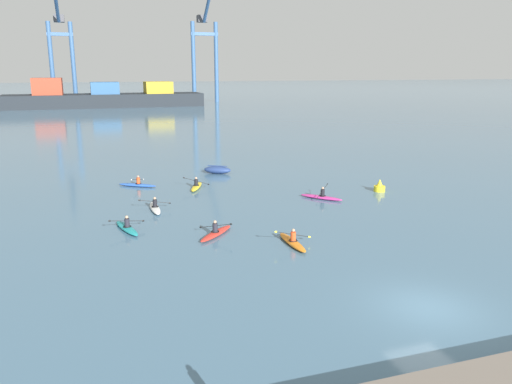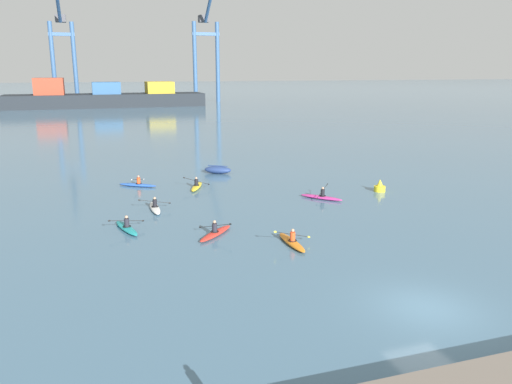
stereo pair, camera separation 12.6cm
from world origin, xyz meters
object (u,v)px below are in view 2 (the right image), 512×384
(container_barge, at_px, (105,97))
(kayak_magenta, at_px, (321,197))
(kayak_orange, at_px, (292,242))
(kayak_teal, at_px, (127,227))
(gantry_crane_west_mid, at_px, (206,45))
(kayak_yellow, at_px, (197,186))
(kayak_blue, at_px, (138,184))
(channel_buoy, at_px, (380,187))
(kayak_red, at_px, (215,233))
(capsized_dinghy, at_px, (218,170))
(gantry_crane_west, at_px, (63,48))
(kayak_white, at_px, (155,207))

(container_barge, distance_m, kayak_magenta, 106.15)
(kayak_orange, bearing_deg, kayak_teal, 147.08)
(gantry_crane_west_mid, height_order, kayak_yellow, gantry_crane_west_mid)
(container_barge, height_order, kayak_teal, container_barge)
(kayak_blue, bearing_deg, kayak_yellow, -24.95)
(kayak_yellow, bearing_deg, channel_buoy, -22.72)
(container_barge, bearing_deg, kayak_yellow, -87.90)
(kayak_magenta, bearing_deg, container_barge, 96.42)
(kayak_red, bearing_deg, capsized_dinghy, 75.60)
(gantry_crane_west_mid, relative_size, capsized_dinghy, 12.60)
(gantry_crane_west, relative_size, kayak_red, 10.44)
(kayak_yellow, relative_size, kayak_blue, 1.06)
(kayak_magenta, relative_size, kayak_orange, 0.87)
(kayak_yellow, height_order, kayak_red, same)
(kayak_red, xyz_separation_m, kayak_blue, (-3.13, 14.52, 0.00))
(container_barge, relative_size, channel_buoy, 49.94)
(capsized_dinghy, relative_size, kayak_blue, 0.87)
(container_barge, xyz_separation_m, kayak_magenta, (11.86, -105.46, -2.28))
(kayak_teal, relative_size, kayak_magenta, 1.16)
(capsized_dinghy, xyz_separation_m, kayak_blue, (-7.68, -3.19, -0.18))
(gantry_crane_west_mid, relative_size, kayak_yellow, 10.38)
(container_barge, relative_size, kayak_white, 14.68)
(kayak_magenta, height_order, kayak_red, kayak_magenta)
(kayak_yellow, bearing_deg, kayak_blue, 155.05)
(capsized_dinghy, relative_size, kayak_orange, 0.82)
(channel_buoy, relative_size, kayak_red, 0.35)
(gantry_crane_west_mid, height_order, kayak_red, gantry_crane_west_mid)
(kayak_teal, bearing_deg, container_barge, 88.57)
(capsized_dinghy, xyz_separation_m, kayak_yellow, (-3.12, -5.31, -0.18))
(kayak_magenta, distance_m, kayak_blue, 15.44)
(kayak_white, bearing_deg, capsized_dinghy, 56.57)
(kayak_white, bearing_deg, gantry_crane_west, 94.53)
(kayak_yellow, bearing_deg, kayak_orange, -81.64)
(channel_buoy, height_order, kayak_teal, channel_buoy)
(gantry_crane_west_mid, bearing_deg, kayak_yellow, -103.33)
(container_barge, height_order, gantry_crane_west_mid, gantry_crane_west_mid)
(kayak_blue, bearing_deg, gantry_crane_west, 94.62)
(kayak_white, xyz_separation_m, kayak_orange, (6.37, -9.65, 0.00))
(container_barge, distance_m, channel_buoy, 106.13)
(kayak_red, relative_size, kayak_orange, 0.84)
(gantry_crane_west_mid, relative_size, kayak_white, 10.29)
(kayak_magenta, distance_m, kayak_white, 12.38)
(kayak_red, xyz_separation_m, kayak_orange, (3.68, -2.90, 0.00))
(kayak_teal, bearing_deg, kayak_yellow, 56.92)
(capsized_dinghy, relative_size, channel_buoy, 2.78)
(capsized_dinghy, distance_m, kayak_magenta, 12.90)
(gantry_crane_west, bearing_deg, kayak_teal, -86.65)
(channel_buoy, bearing_deg, kayak_teal, -168.75)
(gantry_crane_west_mid, xyz_separation_m, kayak_white, (-30.38, -116.42, -16.31))
(kayak_teal, bearing_deg, kayak_blue, 81.45)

